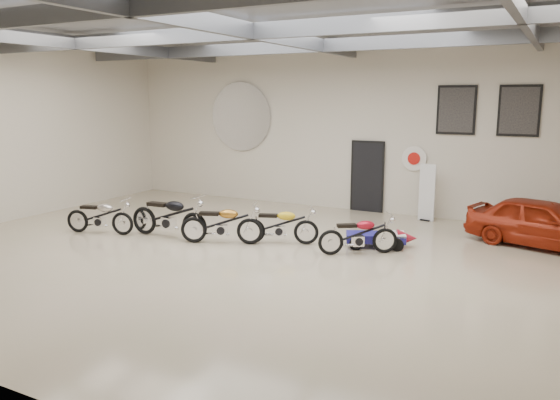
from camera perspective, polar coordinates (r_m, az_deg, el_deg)
The scene contains 18 objects.
floor at distance 11.91m, azimuth -2.71°, elevation -6.16°, with size 16.00×12.00×0.01m, color tan.
ceiling at distance 11.50m, azimuth -2.94°, elevation 18.42°, with size 16.00×12.00×0.01m, color gray.
back_wall at distance 16.87m, azimuth 7.70°, elevation 7.38°, with size 16.00×0.02×5.00m, color beige.
left_wall at distance 16.96m, azimuth -26.93°, elevation 6.34°, with size 0.02×12.00×5.00m, color beige.
ceiling_beams at distance 11.47m, azimuth -2.93°, elevation 17.18°, with size 15.80×11.80×0.32m, color #585A5F, non-canonical shape.
door at distance 16.80m, azimuth 9.12°, elevation 2.36°, with size 0.92×0.08×2.10m, color black.
logo_plaque at distance 18.57m, azimuth -4.12°, elevation 8.68°, with size 2.30×0.06×1.16m, color silver, non-canonical shape.
poster_left at distance 16.02m, azimuth 17.94°, elevation 8.94°, with size 1.05×0.08×1.35m, color black, non-canonical shape.
poster_mid at distance 15.82m, azimuth 23.71°, elevation 8.54°, with size 1.05×0.08×1.35m, color black, non-canonical shape.
oil_sign at distance 16.33m, azimuth 13.85°, elevation 4.24°, with size 0.72×0.10×0.72m, color white, non-canonical shape.
banner_stand at distance 15.89m, azimuth 15.12°, elevation 0.91°, with size 0.46×0.18×1.70m, color white, non-canonical shape.
motorcycle_silver at distance 14.68m, azimuth -18.34°, elevation -1.55°, with size 1.83×0.57×0.95m, color silver, non-canonical shape.
motorcycle_black at distance 13.80m, azimuth -11.57°, elevation -1.56°, with size 2.20×0.68×1.14m, color silver, non-canonical shape.
motorcycle_gold at distance 13.07m, azimuth -6.14°, elevation -2.39°, with size 1.95×0.60×1.01m, color silver, non-canonical shape.
motorcycle_yellow at distance 12.99m, azimuth -0.06°, elevation -2.55°, with size 1.83×0.57×0.95m, color silver, non-canonical shape.
motorcycle_red at distance 12.26m, azimuth 8.17°, elevation -3.54°, with size 1.77×0.55×0.92m, color silver, non-canonical shape.
go_kart at distance 12.96m, azimuth 10.59°, elevation -3.56°, with size 1.66×0.75×0.60m, color navy, non-canonical shape.
vintage_car at distance 14.07m, azimuth 25.78°, elevation -2.17°, with size 3.39×1.37×1.16m, color maroon.
Camera 1 is at (5.81, -9.80, 3.46)m, focal length 35.00 mm.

